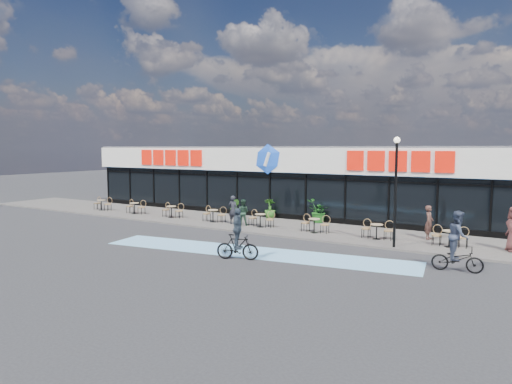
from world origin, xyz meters
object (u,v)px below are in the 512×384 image
lamp_post (396,182)px  cyclist_a (237,239)px  bistro_set_0 (102,204)px  potted_plant_right (318,211)px  potted_plant_mid (235,207)px  pedestrian_b (429,222)px  patron_right (243,212)px  patron_left (233,210)px  cyclist_b (458,247)px  potted_plant_left (270,208)px

lamp_post → cyclist_a: lamp_post is taller
lamp_post → bistro_set_0: (-20.86, 1.41, -2.47)m
potted_plant_right → cyclist_a: 9.61m
potted_plant_mid → pedestrian_b: 12.53m
patron_right → patron_left: bearing=-19.7°
cyclist_a → potted_plant_right: bearing=94.1°
lamp_post → potted_plant_right: size_ratio=3.54×
bistro_set_0 → cyclist_b: bearing=-9.4°
patron_left → cyclist_b: (12.50, -3.82, -0.01)m
pedestrian_b → cyclist_a: bearing=144.7°
potted_plant_left → patron_left: bearing=-103.6°
potted_plant_left → cyclist_b: size_ratio=0.55×
bistro_set_0 → patron_right: patron_right is taller
potted_plant_left → potted_plant_right: (3.25, 0.04, 0.07)m
bistro_set_0 → patron_right: (11.97, -0.13, 0.29)m
patron_right → cyclist_b: size_ratio=0.66×
potted_plant_right → cyclist_a: cyclist_a is taller
potted_plant_right → cyclist_a: bearing=-85.9°
patron_right → cyclist_a: cyclist_a is taller
cyclist_b → potted_plant_left: bearing=149.8°
potted_plant_right → pedestrian_b: (6.55, -1.69, 0.13)m
bistro_set_0 → potted_plant_left: bearing=13.6°
patron_right → cyclist_b: (11.83, -3.81, 0.08)m
potted_plant_right → patron_right: size_ratio=0.93×
patron_left → patron_right: (0.67, -0.02, -0.09)m
pedestrian_b → cyclist_a: size_ratio=0.78×
potted_plant_mid → pedestrian_b: pedestrian_b is taller
potted_plant_mid → patron_left: patron_left is taller
lamp_post → cyclist_a: (-4.89, -5.22, -2.19)m
patron_left → pedestrian_b: bearing=-176.7°
lamp_post → cyclist_b: 4.41m
potted_plant_left → pedestrian_b: (9.79, -1.65, 0.20)m
patron_left → pedestrian_b: 10.61m
lamp_post → patron_right: lamp_post is taller
cyclist_a → lamp_post: bearing=46.9°
bistro_set_0 → pedestrian_b: size_ratio=0.94×
potted_plant_left → potted_plant_right: 3.25m
potted_plant_left → potted_plant_mid: bearing=-178.7°
bistro_set_0 → potted_plant_left: (12.03, 2.91, 0.16)m
bistro_set_0 → potted_plant_left: size_ratio=1.24×
bistro_set_0 → cyclist_b: (23.80, -3.94, 0.37)m
bistro_set_0 → potted_plant_mid: potted_plant_mid is taller
potted_plant_left → cyclist_a: bearing=-67.6°
potted_plant_right → cyclist_b: bearing=-38.9°
cyclist_b → bistro_set_0: bearing=170.6°
potted_plant_mid → cyclist_b: size_ratio=0.47×
lamp_post → potted_plant_mid: lamp_post is taller
lamp_post → patron_left: bearing=172.3°
cyclist_a → pedestrian_b: bearing=53.4°
pedestrian_b → bistro_set_0: bearing=94.6°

